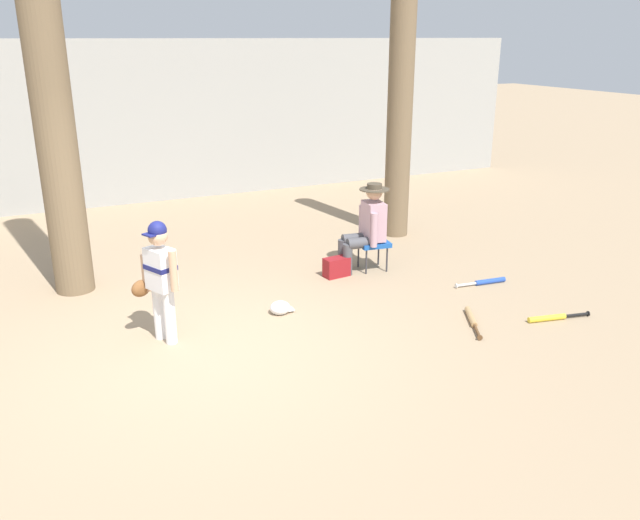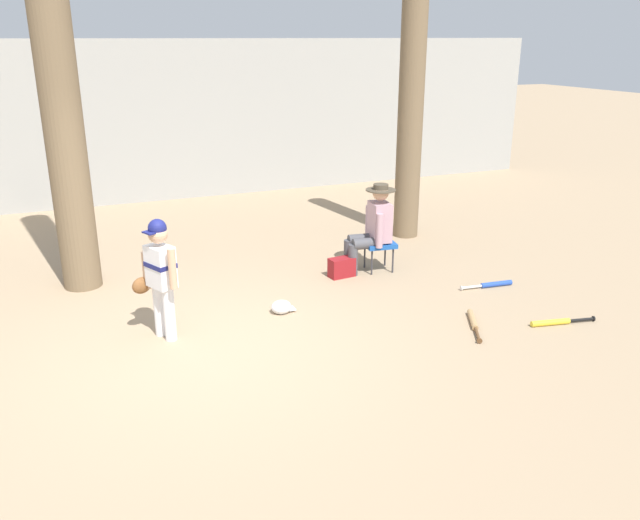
# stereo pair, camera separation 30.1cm
# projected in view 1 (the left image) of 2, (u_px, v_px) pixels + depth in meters

# --- Properties ---
(ground_plane) EXTENTS (60.00, 60.00, 0.00)m
(ground_plane) POSITION_uv_depth(u_px,v_px,m) (209.00, 354.00, 6.52)
(ground_plane) COLOR #9E8466
(concrete_back_wall) EXTENTS (18.00, 0.36, 3.00)m
(concrete_back_wall) POSITION_uv_depth(u_px,v_px,m) (101.00, 125.00, 11.90)
(concrete_back_wall) COLOR #9E9E99
(concrete_back_wall) RESTS_ON ground
(tree_near_player) EXTENTS (0.69, 0.69, 5.85)m
(tree_near_player) POSITION_uv_depth(u_px,v_px,m) (48.00, 79.00, 7.35)
(tree_near_player) COLOR brown
(tree_near_player) RESTS_ON ground
(tree_behind_spectator) EXTENTS (0.54, 0.54, 4.19)m
(tree_behind_spectator) POSITION_uv_depth(u_px,v_px,m) (399.00, 120.00, 9.90)
(tree_behind_spectator) COLOR brown
(tree_behind_spectator) RESTS_ON ground
(young_ballplayer) EXTENTS (0.47, 0.55, 1.31)m
(young_ballplayer) POSITION_uv_depth(u_px,v_px,m) (159.00, 274.00, 6.59)
(young_ballplayer) COLOR white
(young_ballplayer) RESTS_ON ground
(folding_stool) EXTENTS (0.45, 0.45, 0.41)m
(folding_stool) POSITION_uv_depth(u_px,v_px,m) (373.00, 244.00, 8.80)
(folding_stool) COLOR #194C9E
(folding_stool) RESTS_ON ground
(seated_spectator) EXTENTS (0.67, 0.54, 1.20)m
(seated_spectator) POSITION_uv_depth(u_px,v_px,m) (367.00, 225.00, 8.68)
(seated_spectator) COLOR #47474C
(seated_spectator) RESTS_ON ground
(handbag_beside_stool) EXTENTS (0.36, 0.22, 0.26)m
(handbag_beside_stool) POSITION_uv_depth(u_px,v_px,m) (337.00, 267.00, 8.61)
(handbag_beside_stool) COLOR maroon
(handbag_beside_stool) RESTS_ON ground
(bat_blue_youth) EXTENTS (0.73, 0.13, 0.07)m
(bat_blue_youth) POSITION_uv_depth(u_px,v_px,m) (486.00, 282.00, 8.37)
(bat_blue_youth) COLOR #2347AD
(bat_blue_youth) RESTS_ON ground
(bat_wood_tan) EXTENTS (0.41, 0.71, 0.07)m
(bat_wood_tan) POSITION_uv_depth(u_px,v_px,m) (472.00, 319.00, 7.26)
(bat_wood_tan) COLOR tan
(bat_wood_tan) RESTS_ON ground
(bat_yellow_trainer) EXTENTS (0.76, 0.21, 0.07)m
(bat_yellow_trainer) POSITION_uv_depth(u_px,v_px,m) (552.00, 318.00, 7.30)
(bat_yellow_trainer) COLOR yellow
(bat_yellow_trainer) RESTS_ON ground
(batting_helmet_white) EXTENTS (0.28, 0.21, 0.16)m
(batting_helmet_white) POSITION_uv_depth(u_px,v_px,m) (280.00, 308.00, 7.47)
(batting_helmet_white) COLOR silver
(batting_helmet_white) RESTS_ON ground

